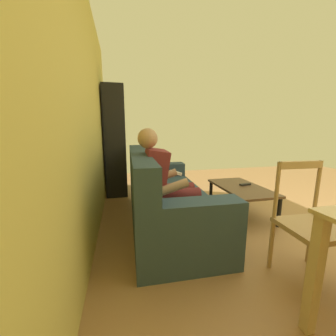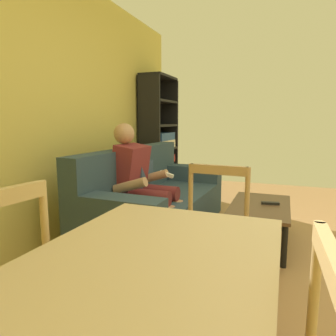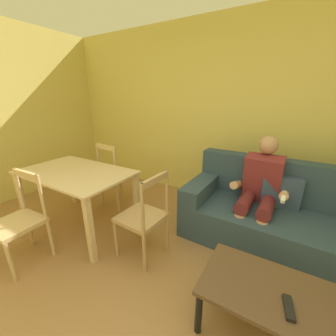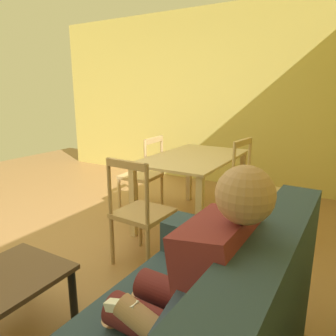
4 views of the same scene
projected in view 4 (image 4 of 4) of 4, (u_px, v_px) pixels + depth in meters
ground_plane at (44, 254)px, 2.81m from camera, size 8.03×8.03×0.00m
wall_side at (191, 98)px, 5.03m from camera, size 0.12×5.21×2.67m
person_lounging at (194, 297)px, 1.28m from camera, size 0.60×0.85×1.19m
dining_table at (194, 166)px, 3.37m from camera, size 1.36×0.82×0.76m
dining_chair_near_wall at (255, 190)px, 3.08m from camera, size 0.47×0.47×0.98m
dining_chair_facing_couch at (141, 213)px, 2.57m from camera, size 0.44×0.44×0.93m
dining_chair_by_doorway at (143, 175)px, 3.75m from camera, size 0.44×0.44×0.92m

